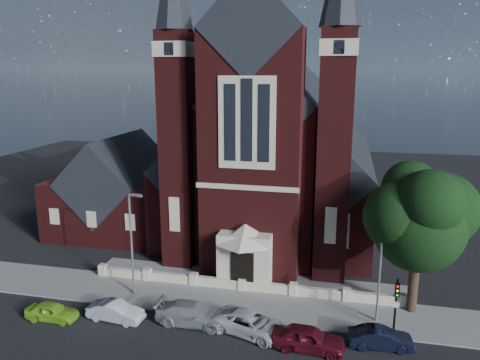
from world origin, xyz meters
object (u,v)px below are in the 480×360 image
at_px(church, 276,153).
at_px(car_lime_van, 52,311).
at_px(car_navy, 381,338).
at_px(street_lamp_right, 382,260).
at_px(street_lamp_left, 132,238).
at_px(car_silver_b, 193,314).
at_px(car_dark_red, 308,338).
at_px(parish_hall, 121,193).
at_px(car_white_suv, 251,324).
at_px(car_silver_a, 116,311).
at_px(street_tree, 421,221).
at_px(traffic_signal, 396,300).

bearing_deg(church, car_lime_van, -116.69).
xyz_separation_m(church, car_navy, (10.09, -22.06, -7.54)).
bearing_deg(church, street_lamp_right, -61.96).
bearing_deg(car_navy, street_lamp_left, 74.76).
bearing_deg(church, car_silver_b, -95.75).
xyz_separation_m(car_silver_b, car_dark_red, (7.91, -1.26, 0.02)).
relative_size(parish_hall, car_lime_van, 3.33).
relative_size(street_lamp_right, car_white_suv, 1.57).
distance_m(street_lamp_left, car_dark_red, 14.78).
height_order(parish_hall, car_lime_van, parish_hall).
relative_size(car_lime_van, car_white_suv, 0.71).
bearing_deg(car_silver_a, church, -14.16).
bearing_deg(car_lime_van, street_tree, -76.98).
distance_m(parish_hall, street_lamp_left, 16.18).
xyz_separation_m(church, parish_hall, (-16.00, -4.94, -4.17)).
height_order(car_silver_a, car_dark_red, car_dark_red).
height_order(church, car_silver_b, church).
bearing_deg(parish_hall, car_navy, -33.26).
relative_size(church, car_navy, 8.85).
xyz_separation_m(car_lime_van, car_silver_a, (4.33, 0.94, 0.03)).
xyz_separation_m(traffic_signal, car_white_suv, (-9.13, -1.77, -1.87)).
bearing_deg(parish_hall, car_silver_b, -51.10).
relative_size(street_tree, car_white_suv, 2.07).
height_order(street_lamp_left, car_silver_b, street_lamp_left).
relative_size(church, car_silver_a, 8.73).
bearing_deg(car_silver_b, car_navy, -88.23).
xyz_separation_m(street_tree, car_dark_red, (-6.91, -6.05, -6.19)).
distance_m(street_tree, car_lime_van, 26.10).
height_order(parish_hall, car_silver_b, parish_hall).
height_order(traffic_signal, car_silver_a, traffic_signal).
bearing_deg(car_silver_b, street_lamp_left, 63.47).
bearing_deg(car_navy, car_lime_van, 88.75).
relative_size(church, car_white_suv, 6.76).
distance_m(street_lamp_left, car_white_suv, 11.04).
relative_size(parish_hall, car_silver_b, 2.36).
relative_size(church, car_silver_b, 6.75).
bearing_deg(car_white_suv, parish_hall, 63.75).
relative_size(street_lamp_right, car_navy, 2.05).
bearing_deg(car_dark_red, car_silver_a, 90.18).
bearing_deg(traffic_signal, car_dark_red, -152.44).
height_order(church, street_lamp_right, church).
bearing_deg(car_silver_b, traffic_signal, -81.58).
distance_m(street_tree, street_lamp_left, 20.71).
bearing_deg(church, parish_hall, -162.84).
relative_size(street_lamp_right, car_lime_van, 2.21).
height_order(car_white_suv, car_navy, car_white_suv).
relative_size(car_silver_a, car_navy, 1.01).
bearing_deg(car_silver_b, street_tree, -70.17).
xyz_separation_m(street_lamp_left, car_white_suv, (9.78, -3.34, -3.88)).
height_order(church, parish_hall, church).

